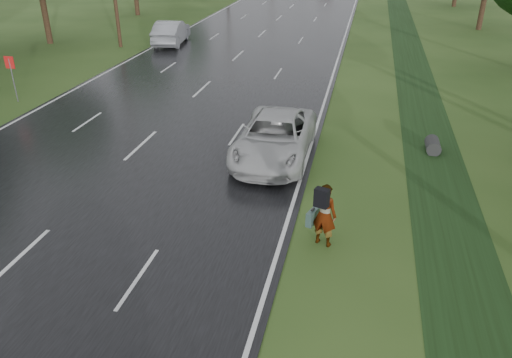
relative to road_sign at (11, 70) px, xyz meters
The scene contains 10 objects.
ground 14.80m from the road_sign, 54.69° to the right, with size 220.00×220.00×0.00m, color #2C4819.
road 34.12m from the road_sign, 75.56° to the left, with size 14.00×180.00×0.04m, color black.
edge_stripe_east 36.39m from the road_sign, 65.20° to the left, with size 0.12×180.00×0.01m, color silver.
edge_stripe_west 33.08m from the road_sign, 86.96° to the left, with size 0.12×180.00×0.01m, color silver.
center_line 34.11m from the road_sign, 75.56° to the left, with size 0.12×180.00×0.01m, color silver.
drainage_ditch 21.16m from the road_sign, 18.54° to the left, with size 2.20×120.00×0.56m.
road_sign is the anchor object (origin of this frame).
pedestrian 18.89m from the road_sign, 29.85° to the right, with size 0.91×0.93×1.88m.
white_pickup 14.57m from the road_sign, 15.75° to the right, with size 2.66×5.77×1.60m, color #B9B9B9.
silver_sedan 14.86m from the road_sign, 79.52° to the left, with size 1.83×5.25×1.73m, color gray.
Camera 1 is at (8.59, -9.20, 7.99)m, focal length 35.00 mm.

